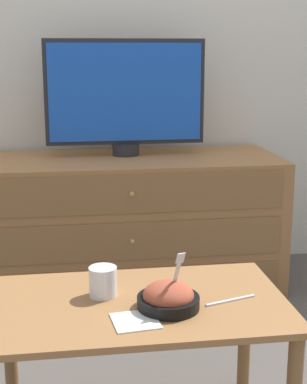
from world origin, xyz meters
name	(u,v)px	position (x,y,z in m)	size (l,w,h in m)	color
ground_plane	(121,263)	(0.00, 0.00, 0.00)	(12.00, 12.00, 0.00)	#56514C
wall_back	(117,28)	(0.00, 0.03, 1.30)	(12.00, 0.05, 2.60)	silver
dresser	(126,223)	(0.00, -0.32, 0.33)	(1.53, 0.60, 0.67)	#9E6B3D
tv	(125,95)	(0.01, -0.24, 0.97)	(0.79, 0.14, 0.57)	#232328
coffee_table	(138,324)	(-0.09, -1.56, 0.39)	(0.89, 0.53, 0.46)	#9E6B3D
takeout_bowl	(168,298)	(-0.01, -1.62, 0.49)	(0.18, 0.18, 0.18)	black
drink_cup	(103,283)	(-0.19, -1.50, 0.50)	(0.09, 0.09, 0.09)	beige
napkin	(135,321)	(-0.11, -1.69, 0.47)	(0.14, 0.14, 0.00)	white
knife	(231,300)	(0.19, -1.60, 0.47)	(0.16, 0.06, 0.01)	silver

